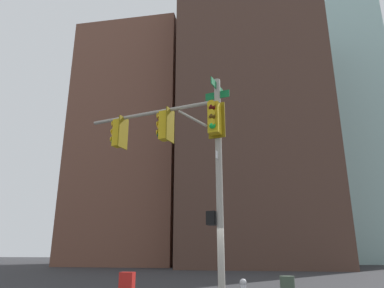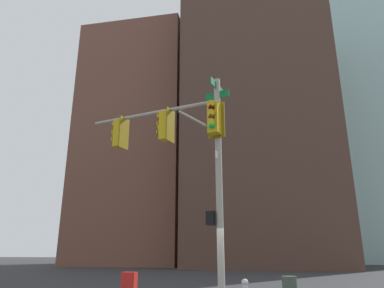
{
  "view_description": "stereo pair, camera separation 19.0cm",
  "coord_description": "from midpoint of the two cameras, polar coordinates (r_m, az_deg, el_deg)",
  "views": [
    {
      "loc": [
        10.86,
        1.09,
        1.87
      ],
      "look_at": [
        0.23,
        -0.81,
        5.17
      ],
      "focal_mm": 32.92,
      "sensor_mm": 36.0,
      "label": 1
    },
    {
      "loc": [
        10.83,
        1.27,
        1.87
      ],
      "look_at": [
        0.23,
        -0.81,
        5.17
      ],
      "focal_mm": 32.92,
      "sensor_mm": 36.0,
      "label": 2
    }
  ],
  "objects": [
    {
      "name": "signal_pole_assembly",
      "position": [
        11.37,
        -2.15,
        -0.38
      ],
      "size": [
        1.87,
        5.2,
        7.26
      ],
      "rotation": [
        0.0,
        0.0,
        4.46
      ],
      "color": "#9E998C",
      "rests_on": "ground_plane"
    },
    {
      "name": "newspaper_box",
      "position": [
        15.65,
        -10.88,
        -21.62
      ],
      "size": [
        0.44,
        0.56,
        1.05
      ],
      "primitive_type": "cube",
      "rotation": [
        0.0,
        0.0,
        0.0
      ],
      "color": "red",
      "rests_on": "ground_plane"
    },
    {
      "name": "building_brick_nearside",
      "position": [
        53.71,
        9.9,
        1.52
      ],
      "size": [
        27.16,
        18.14,
        37.36
      ],
      "primitive_type": "cube",
      "color": "#4C3328",
      "rests_on": "ground_plane"
    },
    {
      "name": "building_brick_midblock",
      "position": [
        57.52,
        -8.47,
        -0.96
      ],
      "size": [
        20.36,
        15.32,
        35.12
      ],
      "primitive_type": "cube",
      "color": "brown",
      "rests_on": "ground_plane"
    },
    {
      "name": "building_glass_tower",
      "position": [
        75.18,
        17.23,
        5.47
      ],
      "size": [
        24.9,
        26.11,
        59.21
      ],
      "primitive_type": "cube",
      "color": "#9EC6C1",
      "rests_on": "ground_plane"
    }
  ]
}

